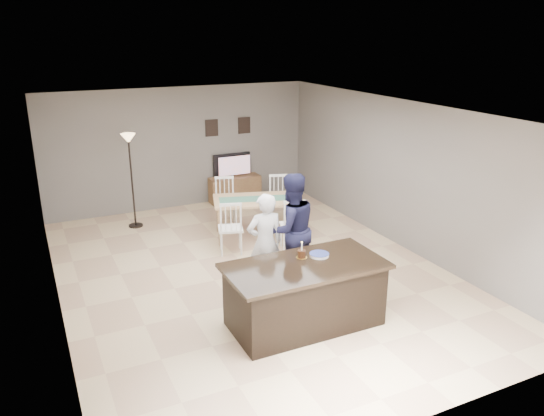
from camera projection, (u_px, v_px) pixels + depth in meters
name	position (u px, v px, depth m)	size (l,w,h in m)	color
floor	(252.00, 273.00, 8.87)	(8.00, 8.00, 0.00)	#D9BA8B
room_shell	(251.00, 176.00, 8.34)	(8.00, 8.00, 8.00)	slate
kitchen_island	(305.00, 294.00, 7.19)	(2.15, 1.10, 0.90)	black
tv_console	(235.00, 189.00, 12.49)	(1.20, 0.40, 0.60)	brown
television	(233.00, 165.00, 12.37)	(0.91, 0.12, 0.53)	black
tv_screen_glow	(235.00, 166.00, 12.30)	(0.78, 0.78, 0.00)	orange
picture_frames	(228.00, 127.00, 12.18)	(1.10, 0.02, 0.38)	black
doorway	(68.00, 305.00, 5.28)	(0.00, 2.10, 2.65)	black
woman	(265.00, 243.00, 8.05)	(0.57, 0.38, 1.57)	silver
man	(291.00, 229.00, 8.28)	(0.88, 0.68, 1.81)	#1A1A39
birthday_cake	(302.00, 254.00, 7.24)	(0.15, 0.15, 0.24)	gold
plate_stack	(319.00, 255.00, 7.29)	(0.27, 0.27, 0.04)	white
dining_table	(257.00, 205.00, 10.24)	(2.04, 2.23, 1.00)	tan
floor_lamp	(130.00, 155.00, 10.50)	(0.29, 0.29, 1.93)	black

